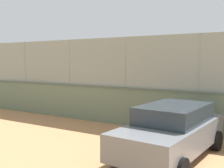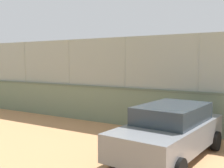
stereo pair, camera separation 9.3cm
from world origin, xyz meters
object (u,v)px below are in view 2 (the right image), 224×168
player_at_service_line (95,91)px  sports_ball (61,111)px  player_foreground_swinging (137,84)px  spare_ball_by_wall (83,113)px  parked_car_grey (170,130)px

player_at_service_line → sports_ball: size_ratio=15.59×
player_foreground_swinging → spare_ball_by_wall: player_foreground_swinging is taller
parked_car_grey → sports_ball: bearing=-28.2°
player_at_service_line → parked_car_grey: size_ratio=0.38×
player_foreground_swinging → spare_ball_by_wall: 9.67m
spare_ball_by_wall → parked_car_grey: size_ratio=0.04×
player_at_service_line → parked_car_grey: bearing=137.4°
parked_car_grey → spare_ball_by_wall: bearing=-33.9°
player_at_service_line → parked_car_grey: 9.10m
spare_ball_by_wall → parked_car_grey: bearing=146.1°
parked_car_grey → player_foreground_swinging: bearing=-61.8°
player_foreground_swinging → sports_ball: bearing=88.6°
sports_ball → parked_car_grey: parked_car_grey is taller
sports_ball → parked_car_grey: bearing=151.8°
spare_ball_by_wall → player_at_service_line: bearing=-74.1°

